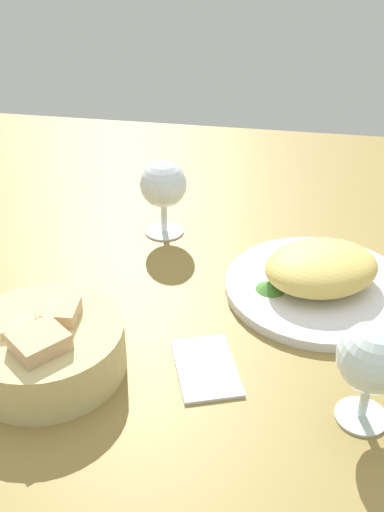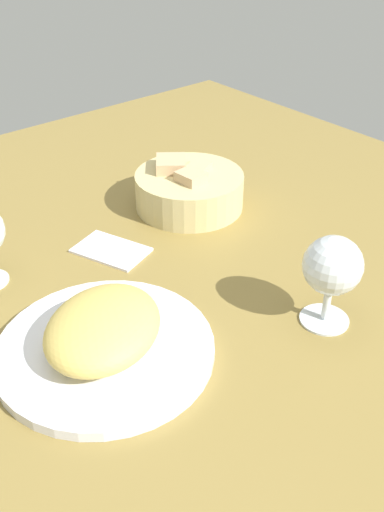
% 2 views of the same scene
% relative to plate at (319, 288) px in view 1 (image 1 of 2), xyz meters
% --- Properties ---
extents(ground_plane, '(1.40, 1.40, 0.02)m').
position_rel_plate_xyz_m(ground_plane, '(0.12, 0.04, -0.02)').
color(ground_plane, olive).
extents(plate, '(0.27, 0.27, 0.01)m').
position_rel_plate_xyz_m(plate, '(0.00, 0.00, 0.00)').
color(plate, white).
rests_on(plate, ground_plane).
extents(omelette, '(0.21, 0.20, 0.05)m').
position_rel_plate_xyz_m(omelette, '(0.00, 0.00, 0.03)').
color(omelette, '#DABD5C').
rests_on(omelette, plate).
extents(lettuce_garnish, '(0.04, 0.04, 0.01)m').
position_rel_plate_xyz_m(lettuce_garnish, '(0.07, 0.03, 0.01)').
color(lettuce_garnish, '#448032').
rests_on(lettuce_garnish, plate).
extents(bread_basket, '(0.19, 0.19, 0.08)m').
position_rel_plate_xyz_m(bread_basket, '(0.32, 0.22, 0.03)').
color(bread_basket, '#CBB97C').
rests_on(bread_basket, ground_plane).
extents(wine_glass_near, '(0.08, 0.08, 0.13)m').
position_rel_plate_xyz_m(wine_glass_near, '(0.25, -0.13, 0.08)').
color(wine_glass_near, silver).
rests_on(wine_glass_near, ground_plane).
extents(wine_glass_far, '(0.07, 0.07, 0.12)m').
position_rel_plate_xyz_m(wine_glass_far, '(-0.05, 0.23, 0.07)').
color(wine_glass_far, silver).
rests_on(wine_glass_far, ground_plane).
extents(folded_napkin, '(0.10, 0.13, 0.01)m').
position_rel_plate_xyz_m(folded_napkin, '(0.13, 0.19, -0.00)').
color(folded_napkin, white).
rests_on(folded_napkin, ground_plane).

